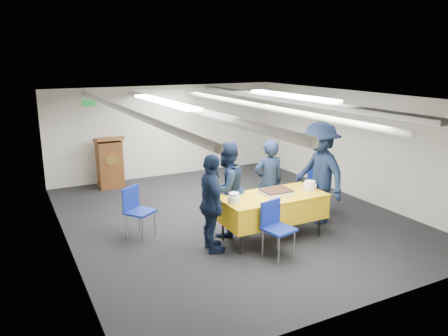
{
  "coord_description": "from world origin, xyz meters",
  "views": [
    {
      "loc": [
        -3.77,
        -6.98,
        3.01
      ],
      "look_at": [
        -0.27,
        -0.2,
        1.05
      ],
      "focal_mm": 35.0,
      "sensor_mm": 36.0,
      "label": 1
    }
  ],
  "objects": [
    {
      "name": "chair_near",
      "position": [
        -0.2,
        -1.77,
        0.53
      ],
      "size": [
        0.5,
        0.5,
        0.87
      ],
      "color": "gray",
      "rests_on": "ground"
    },
    {
      "name": "plate_stack_right",
      "position": [
        0.85,
        -1.25,
        0.84
      ],
      "size": [
        0.23,
        0.23,
        0.16
      ],
      "color": "white",
      "rests_on": "serving_table"
    },
    {
      "name": "sailor_a",
      "position": [
        0.44,
        -0.58,
        0.78
      ],
      "size": [
        0.62,
        0.45,
        1.57
      ],
      "primitive_type": "imported",
      "rotation": [
        0.0,
        0.0,
        3.01
      ],
      "color": "black",
      "rests_on": "ground"
    },
    {
      "name": "chair_left",
      "position": [
        -1.88,
        -0.06,
        0.53
      ],
      "size": [
        0.58,
        0.58,
        0.87
      ],
      "color": "gray",
      "rests_on": "ground"
    },
    {
      "name": "sailor_d",
      "position": [
        1.3,
        -0.95,
        0.94
      ],
      "size": [
        0.72,
        1.22,
        1.88
      ],
      "primitive_type": "imported",
      "rotation": [
        0.0,
        0.0,
        -1.56
      ],
      "color": "black",
      "rests_on": "ground"
    },
    {
      "name": "room_shell",
      "position": [
        0.09,
        0.41,
        1.81
      ],
      "size": [
        6.0,
        7.0,
        2.3
      ],
      "color": "beige",
      "rests_on": "ground"
    },
    {
      "name": "chair_right",
      "position": [
        1.64,
        -0.48,
        0.53
      ],
      "size": [
        0.59,
        0.59,
        0.87
      ],
      "color": "gray",
      "rests_on": "ground"
    },
    {
      "name": "sailor_b",
      "position": [
        -0.48,
        -0.69,
        0.82
      ],
      "size": [
        0.95,
        0.85,
        1.63
      ],
      "primitive_type": "imported",
      "rotation": [
        0.0,
        0.0,
        3.48
      ],
      "color": "black",
      "rests_on": "ground"
    },
    {
      "name": "sheet_cake",
      "position": [
        0.19,
        -1.2,
        0.81
      ],
      "size": [
        0.51,
        0.39,
        0.09
      ],
      "color": "white",
      "rests_on": "serving_table"
    },
    {
      "name": "ground",
      "position": [
        0.0,
        0.0,
        0.0
      ],
      "size": [
        7.0,
        7.0,
        0.0
      ],
      "primitive_type": "plane",
      "color": "black",
      "rests_on": "ground"
    },
    {
      "name": "podium",
      "position": [
        -1.6,
        3.05,
        0.61
      ],
      "size": [
        0.62,
        0.53,
        1.25
      ],
      "color": "brown",
      "rests_on": "ground"
    },
    {
      "name": "serving_table",
      "position": [
        0.12,
        -1.2,
        0.56
      ],
      "size": [
        1.78,
        0.85,
        0.77
      ],
      "color": "black",
      "rests_on": "ground"
    },
    {
      "name": "plate_stack_left",
      "position": [
        -0.64,
        -1.25,
        0.84
      ],
      "size": [
        0.2,
        0.2,
        0.16
      ],
      "color": "white",
      "rests_on": "serving_table"
    },
    {
      "name": "sailor_c",
      "position": [
        -0.99,
        -1.19,
        0.79
      ],
      "size": [
        0.55,
        0.98,
        1.58
      ],
      "primitive_type": "imported",
      "rotation": [
        0.0,
        0.0,
        1.39
      ],
      "color": "black",
      "rests_on": "ground"
    }
  ]
}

